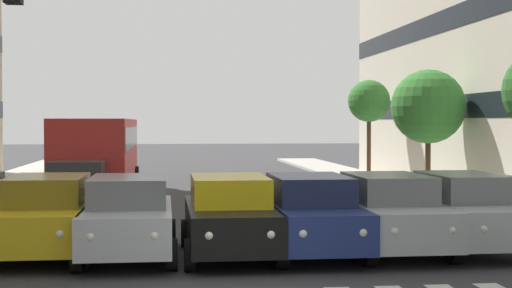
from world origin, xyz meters
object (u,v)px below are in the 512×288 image
car_2 (311,214)px  car_0 (467,211)px  car_row2_0 (78,188)px  bus_behind_traffic (99,149)px  street_tree_3 (369,102)px  street_tree_2 (428,107)px  car_1 (389,213)px  car_3 (230,216)px  car_5 (47,215)px  car_4 (128,217)px

car_2 → car_0: bearing=-177.2°
car_row2_0 → car_0: bearing=142.9°
bus_behind_traffic → street_tree_3: (-12.04, -5.12, 1.99)m
street_tree_2 → street_tree_3: size_ratio=0.99×
car_1 → car_0: bearing=-177.0°
car_row2_0 → street_tree_3: street_tree_3 is taller
car_3 → car_5: size_ratio=1.00×
street_tree_3 → car_2: bearing=71.1°
car_2 → car_5: size_ratio=1.00×
car_2 → car_row2_0: same height
car_1 → car_4: same height
bus_behind_traffic → street_tree_2: (-12.22, 2.46, 1.60)m
bus_behind_traffic → street_tree_2: size_ratio=2.24×
car_3 → car_4: (2.15, -0.11, 0.00)m
car_4 → car_5: bearing=-13.3°
car_2 → bus_behind_traffic: 14.67m
car_1 → street_tree_3: size_ratio=0.94×
car_3 → car_2: bearing=-178.8°
car_3 → car_row2_0: 8.33m
bus_behind_traffic → street_tree_2: street_tree_2 is taller
car_3 → car_5: bearing=-7.6°
car_5 → bus_behind_traffic: size_ratio=0.42×
car_1 → car_row2_0: size_ratio=1.00×
street_tree_2 → street_tree_3: 7.59m
car_1 → car_3: same height
car_row2_0 → street_tree_2: street_tree_2 is taller
car_0 → street_tree_2: (-2.96, -10.86, 2.57)m
car_5 → bus_behind_traffic: bearing=-90.0°
car_0 → car_5: same height
bus_behind_traffic → car_5: bearing=90.0°
car_0 → car_4: (7.51, 0.11, 0.00)m
car_5 → street_tree_3: street_tree_3 is taller
car_2 → car_row2_0: size_ratio=1.00×
car_4 → car_2: bearing=179.0°
car_1 → car_5: size_ratio=1.00×
car_3 → car_5: (3.90, -0.52, 0.00)m
car_5 → car_row2_0: same height
car_5 → car_row2_0: 6.79m
car_1 → street_tree_3: street_tree_3 is taller
car_4 → street_tree_2: 15.38m
car_2 → bus_behind_traffic: (5.66, -13.50, 0.97)m
car_1 → bus_behind_traffic: bus_behind_traffic is taller
car_0 → car_3: size_ratio=1.00×
bus_behind_traffic → car_0: bearing=124.8°
car_4 → street_tree_3: size_ratio=0.94×
car_1 → car_row2_0: 10.43m
car_1 → car_2: bearing=2.6°
car_4 → car_5: (1.75, -0.41, 0.00)m
street_tree_3 → car_0: bearing=81.4°
street_tree_3 → car_5: bearing=56.4°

